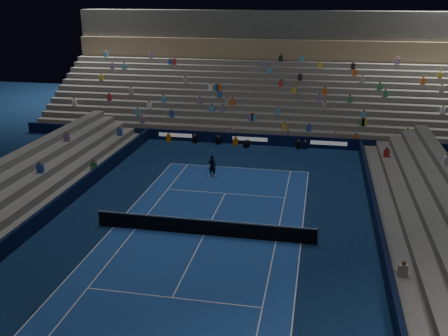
% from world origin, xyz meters
% --- Properties ---
extents(ground, '(90.00, 90.00, 0.00)m').
position_xyz_m(ground, '(0.00, 0.00, 0.00)').
color(ground, '#0B2146').
rests_on(ground, ground).
extents(court_surface, '(10.97, 23.77, 0.01)m').
position_xyz_m(court_surface, '(0.00, 0.00, 0.01)').
color(court_surface, '#1A4292').
rests_on(court_surface, ground).
extents(sponsor_barrier_far, '(44.00, 0.25, 1.00)m').
position_xyz_m(sponsor_barrier_far, '(0.00, 18.50, 0.50)').
color(sponsor_barrier_far, black).
rests_on(sponsor_barrier_far, ground).
extents(sponsor_barrier_east, '(0.25, 37.00, 1.00)m').
position_xyz_m(sponsor_barrier_east, '(9.70, 0.00, 0.50)').
color(sponsor_barrier_east, black).
rests_on(sponsor_barrier_east, ground).
extents(sponsor_barrier_west, '(0.25, 37.00, 1.00)m').
position_xyz_m(sponsor_barrier_west, '(-9.70, 0.00, 0.50)').
color(sponsor_barrier_west, black).
rests_on(sponsor_barrier_west, ground).
extents(grandstand_main, '(44.00, 15.20, 11.20)m').
position_xyz_m(grandstand_main, '(0.00, 27.90, 3.38)').
color(grandstand_main, '#5F5E5A').
rests_on(grandstand_main, ground).
extents(tennis_net, '(12.90, 0.10, 1.10)m').
position_xyz_m(tennis_net, '(0.00, 0.00, 0.50)').
color(tennis_net, '#B2B2B7').
rests_on(tennis_net, ground).
extents(tennis_player, '(0.63, 0.44, 1.62)m').
position_xyz_m(tennis_player, '(-1.60, 9.61, 0.81)').
color(tennis_player, black).
rests_on(tennis_player, ground).
extents(broadcast_camera, '(0.57, 0.95, 0.58)m').
position_xyz_m(broadcast_camera, '(-0.19, 17.58, 0.30)').
color(broadcast_camera, black).
rests_on(broadcast_camera, ground).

